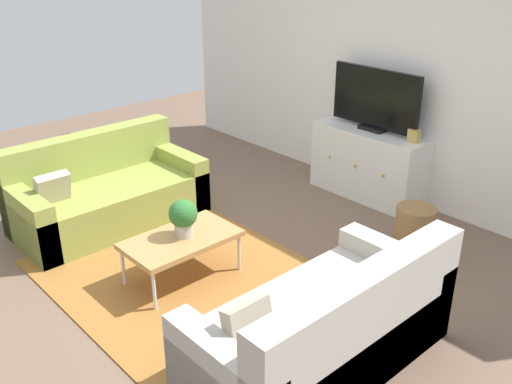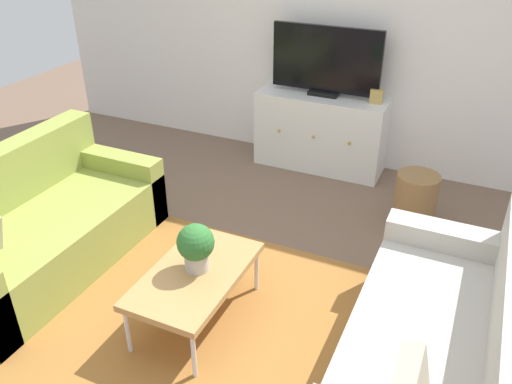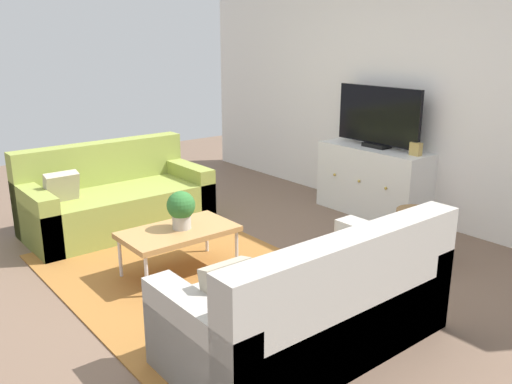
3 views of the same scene
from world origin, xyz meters
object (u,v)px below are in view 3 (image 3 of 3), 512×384
Objects in this scene: couch_right_side at (316,310)px; tv_console at (373,181)px; flat_screen_tv at (378,117)px; couch_left_side at (114,201)px; wicker_basket at (415,235)px; coffee_table at (179,233)px; potted_plant at (181,208)px; mantel_clock at (416,149)px.

couch_right_side reaches higher than tv_console.
couch_left_side is at bearing -119.66° from flat_screen_tv.
wicker_basket is (2.42, 1.66, -0.05)m from couch_left_side.
couch_right_side is 1.72m from wicker_basket.
coffee_table is (1.37, -0.06, 0.07)m from couch_left_side.
tv_console is at bearing -90.00° from flat_screen_tv.
flat_screen_tv is at bearing 122.30° from couch_right_side.
couch_right_side reaches higher than potted_plant.
mantel_clock reaches higher than tv_console.
couch_right_side is 2.94m from flat_screen_tv.
tv_console reaches higher than potted_plant.
potted_plant is at bearing -121.97° from wicker_basket.
mantel_clock is (0.50, 0.00, 0.43)m from tv_console.
tv_console reaches higher than coffee_table.
flat_screen_tv reaches higher than mantel_clock.
wicker_basket is at bearing 58.62° from coffee_table.
couch_left_side reaches higher than tv_console.
couch_left_side is 3.07m from mantel_clock.
couch_right_side is 1.53m from potted_plant.
wicker_basket is (-0.46, 1.66, -0.05)m from couch_right_side.
flat_screen_tv reaches higher than couch_left_side.
mantel_clock is 1.07m from wicker_basket.
mantel_clock is 0.28× the size of wicker_basket.
mantel_clock is (-1.01, 2.37, 0.53)m from couch_right_side.
flat_screen_tv is (-0.00, 2.42, 0.51)m from potted_plant.
mantel_clock is at bearing 127.51° from wicker_basket.
tv_console is 0.66m from mantel_clock.
couch_right_side is at bearing 0.00° from couch_left_side.
mantel_clock is (0.50, -0.02, -0.26)m from flat_screen_tv.
coffee_table is at bearing -177.74° from couch_right_side.
tv_console is at bearing 90.11° from potted_plant.
couch_right_side is (2.88, 0.00, 0.00)m from couch_left_side.
flat_screen_tv reaches higher than couch_right_side.
flat_screen_tv reaches higher than potted_plant.
couch_left_side is at bearing 180.00° from couch_right_side.
potted_plant is at bearing -89.89° from flat_screen_tv.
couch_left_side is 2.88m from couch_right_side.
couch_right_side is at bearing -66.95° from mantel_clock.
mantel_clock is (0.50, 2.43, 0.45)m from coffee_table.
couch_right_side is 5.69× the size of potted_plant.
potted_plant is 0.30× the size of flat_screen_tv.
coffee_table is at bearing -121.38° from wicker_basket.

